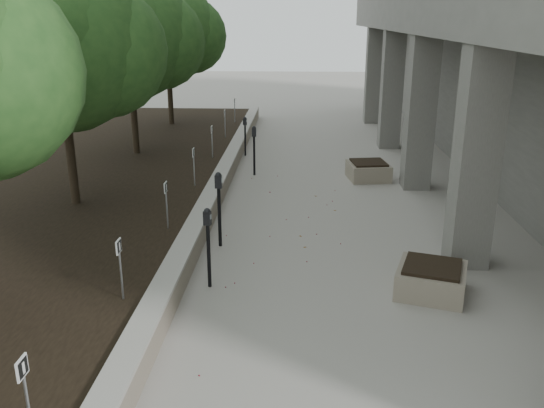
% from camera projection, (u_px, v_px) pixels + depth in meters
% --- Properties ---
extents(retaining_wall, '(0.39, 26.00, 0.50)m').
position_uv_depth(retaining_wall, '(213.00, 198.00, 13.74)').
color(retaining_wall, gray).
rests_on(retaining_wall, ground).
extents(planting_bed, '(7.00, 26.00, 0.40)m').
position_uv_depth(planting_bed, '(64.00, 197.00, 13.93)').
color(planting_bed, black).
rests_on(planting_bed, ground).
extents(crabapple_tree_3, '(4.60, 4.00, 5.44)m').
position_uv_depth(crabapple_tree_3, '(62.00, 81.00, 12.03)').
color(crabapple_tree_3, '#224C1D').
rests_on(crabapple_tree_3, planting_bed).
extents(crabapple_tree_4, '(4.60, 4.00, 5.44)m').
position_uv_depth(crabapple_tree_4, '(130.00, 63.00, 16.77)').
color(crabapple_tree_4, '#224C1D').
rests_on(crabapple_tree_4, planting_bed).
extents(crabapple_tree_5, '(4.60, 4.00, 5.44)m').
position_uv_depth(crabapple_tree_5, '(168.00, 53.00, 21.51)').
color(crabapple_tree_5, '#224C1D').
rests_on(crabapple_tree_5, planting_bed).
extents(parking_sign_2, '(0.04, 0.22, 0.96)m').
position_uv_depth(parking_sign_2, '(27.00, 401.00, 5.51)').
color(parking_sign_2, black).
rests_on(parking_sign_2, planting_bed).
extents(parking_sign_3, '(0.04, 0.22, 0.96)m').
position_uv_depth(parking_sign_3, '(121.00, 270.00, 8.35)').
color(parking_sign_3, black).
rests_on(parking_sign_3, planting_bed).
extents(parking_sign_4, '(0.04, 0.22, 0.96)m').
position_uv_depth(parking_sign_4, '(167.00, 205.00, 11.20)').
color(parking_sign_4, black).
rests_on(parking_sign_4, planting_bed).
extents(parking_sign_5, '(0.04, 0.22, 0.96)m').
position_uv_depth(parking_sign_5, '(194.00, 167.00, 14.04)').
color(parking_sign_5, black).
rests_on(parking_sign_5, planting_bed).
extents(parking_sign_6, '(0.04, 0.22, 0.96)m').
position_uv_depth(parking_sign_6, '(212.00, 142.00, 16.88)').
color(parking_sign_6, black).
rests_on(parking_sign_6, planting_bed).
extents(parking_sign_7, '(0.04, 0.22, 0.96)m').
position_uv_depth(parking_sign_7, '(225.00, 124.00, 19.73)').
color(parking_sign_7, black).
rests_on(parking_sign_7, planting_bed).
extents(parking_sign_8, '(0.04, 0.22, 0.96)m').
position_uv_depth(parking_sign_8, '(235.00, 110.00, 22.57)').
color(parking_sign_8, black).
rests_on(parking_sign_8, planting_bed).
extents(parking_meter_2, '(0.16, 0.13, 1.43)m').
position_uv_depth(parking_meter_2, '(208.00, 248.00, 9.55)').
color(parking_meter_2, black).
rests_on(parking_meter_2, ground).
extents(parking_meter_3, '(0.16, 0.12, 1.55)m').
position_uv_depth(parking_meter_3, '(219.00, 210.00, 11.27)').
color(parking_meter_3, black).
rests_on(parking_meter_3, ground).
extents(parking_meter_4, '(0.15, 0.11, 1.45)m').
position_uv_depth(parking_meter_4, '(254.00, 151.00, 16.41)').
color(parking_meter_4, black).
rests_on(parking_meter_4, ground).
extents(parking_meter_5, '(0.15, 0.13, 1.30)m').
position_uv_depth(parking_meter_5, '(245.00, 136.00, 18.75)').
color(parking_meter_5, black).
rests_on(parking_meter_5, ground).
extents(planter_front, '(1.37, 1.37, 0.51)m').
position_uv_depth(planter_front, '(431.00, 279.00, 9.47)').
color(planter_front, gray).
rests_on(planter_front, ground).
extents(planter_back, '(1.25, 1.25, 0.51)m').
position_uv_depth(planter_back, '(368.00, 170.00, 16.15)').
color(planter_back, gray).
rests_on(planter_back, ground).
extents(berry_scatter, '(3.30, 14.10, 0.02)m').
position_uv_depth(berry_scatter, '(277.00, 281.00, 9.94)').
color(berry_scatter, maroon).
rests_on(berry_scatter, ground).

